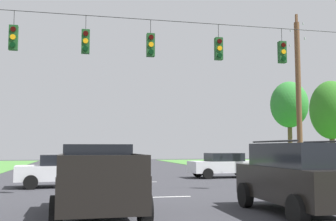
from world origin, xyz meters
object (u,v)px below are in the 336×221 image
pickup_truck (97,180)px  distant_car_oncoming (224,165)px  distant_car_crossing_white (63,170)px  tree_roadside_far_right (331,110)px  overhead_signal_span (156,87)px  suv_black (300,176)px  utility_pole_mid_right (299,96)px  tree_roadside_right (289,105)px

pickup_truck → distant_car_oncoming: size_ratio=1.24×
distant_car_crossing_white → tree_roadside_far_right: bearing=13.8°
pickup_truck → distant_car_crossing_white: 8.85m
overhead_signal_span → distant_car_oncoming: 10.66m
suv_black → distant_car_crossing_white: 11.91m
distant_car_crossing_white → utility_pole_mid_right: bearing=5.2°
overhead_signal_span → distant_car_oncoming: overhead_signal_span is taller
suv_black → tree_roadside_right: size_ratio=0.65×
distant_car_oncoming → utility_pole_mid_right: 6.13m
distant_car_crossing_white → tree_roadside_right: size_ratio=0.60×
distant_car_crossing_white → tree_roadside_far_right: (17.38, 4.28, 3.58)m
overhead_signal_span → pickup_truck: size_ratio=3.55×
tree_roadside_far_right → distant_car_crossing_white: bearing=-166.2°
pickup_truck → distant_car_crossing_white: size_ratio=1.22×
distant_car_crossing_white → tree_roadside_far_right: tree_roadside_far_right is taller
pickup_truck → distant_car_oncoming: 15.30m
distant_car_crossing_white → tree_roadside_right: (17.95, 10.90, 4.62)m
utility_pole_mid_right → tree_roadside_right: utility_pole_mid_right is taller
suv_black → tree_roadside_far_right: (10.58, 14.06, 3.31)m
suv_black → utility_pole_mid_right: size_ratio=0.50×
overhead_signal_span → pickup_truck: overhead_signal_span is taller
distant_car_oncoming → tree_roadside_far_right: 8.57m
pickup_truck → tree_roadside_right: bearing=49.6°
overhead_signal_span → tree_roadside_right: bearing=46.6°
suv_black → distant_car_oncoming: suv_black is taller
distant_car_oncoming → distant_car_crossing_white: bearing=-157.2°
overhead_signal_span → distant_car_crossing_white: 6.58m
tree_roadside_right → tree_roadside_far_right: 6.72m
tree_roadside_right → tree_roadside_far_right: size_ratio=1.16×
suv_black → distant_car_crossing_white: suv_black is taller
tree_roadside_right → pickup_truck: bearing=-130.4°
overhead_signal_span → distant_car_crossing_white: (-3.73, 4.14, -3.50)m
pickup_truck → distant_car_crossing_white: bearing=98.0°
tree_roadside_far_right → suv_black: bearing=-127.0°
distant_car_crossing_white → utility_pole_mid_right: size_ratio=0.46×
overhead_signal_span → tree_roadside_right: size_ratio=2.60×
distant_car_crossing_white → utility_pole_mid_right: (13.20, 1.19, 4.06)m
distant_car_crossing_white → pickup_truck: bearing=-82.0°
distant_car_oncoming → tree_roadside_right: tree_roadside_right is taller
suv_black → distant_car_oncoming: (2.81, 13.82, -0.27)m
pickup_truck → tree_roadside_right: (16.71, 19.66, 4.44)m
pickup_truck → distant_car_crossing_white: pickup_truck is taller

